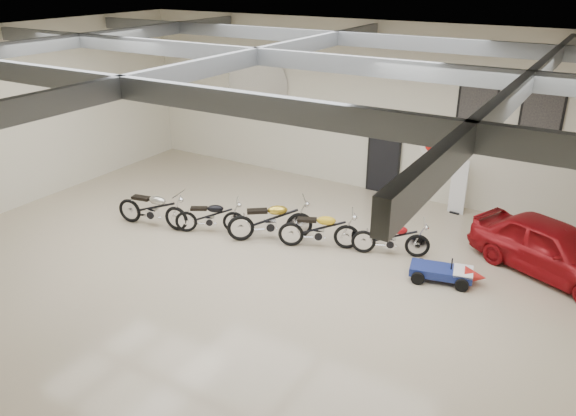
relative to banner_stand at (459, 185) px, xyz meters
The scene contains 18 objects.
floor 6.27m from the banner_stand, 117.69° to the right, with size 16.00×12.00×0.01m, color tan.
ceiling 7.48m from the banner_stand, 117.69° to the right, with size 16.00×12.00×0.01m, color slate.
back_wall 3.37m from the banner_stand, behind, with size 16.00×0.02×5.00m, color beige.
left_wall 12.31m from the banner_stand, 153.20° to the right, with size 0.02×12.00×5.00m, color beige.
ceiling_beams 7.34m from the banner_stand, 117.69° to the right, with size 15.80×11.80×0.32m, color slate, non-canonical shape.
door 2.44m from the banner_stand, 169.32° to the left, with size 0.92×0.08×2.10m, color black.
logo_plaque 7.18m from the banner_stand, behind, with size 2.30×0.06×1.16m, color silver, non-canonical shape.
poster_left 2.31m from the banner_stand, 76.16° to the left, with size 1.05×0.08×1.35m, color black, non-canonical shape.
poster_mid 2.88m from the banner_stand, 15.03° to the left, with size 1.05×0.08×1.35m, color black, non-canonical shape.
oil_sign 1.39m from the banner_stand, 155.48° to the left, with size 0.72×0.10×0.72m, color white, non-canonical shape.
banner_stand is the anchor object (origin of this frame).
motorcycle_silver 8.31m from the banner_stand, 143.09° to the right, with size 2.05×0.64×1.07m, color silver, non-canonical shape.
motorcycle_black 6.83m from the banner_stand, 138.80° to the right, with size 1.76×0.55×0.92m, color silver, non-canonical shape.
motorcycle_gold 5.40m from the banner_stand, 131.44° to the right, with size 2.11×0.65×1.10m, color silver, non-canonical shape.
motorcycle_yellow 4.47m from the banner_stand, 121.23° to the right, with size 1.94×0.60×1.01m, color silver, non-canonical shape.
motorcycle_red 3.37m from the banner_stand, 101.41° to the right, with size 1.81×0.56×0.94m, color silver, non-canonical shape.
go_kart 3.95m from the banner_stand, 77.03° to the right, with size 1.63×0.73×0.59m, color navy, non-canonical shape.
vintage_car 3.57m from the banner_stand, 40.01° to the right, with size 3.67×1.48×1.25m, color maroon.
Camera 1 is at (6.26, -9.24, 6.35)m, focal length 35.00 mm.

